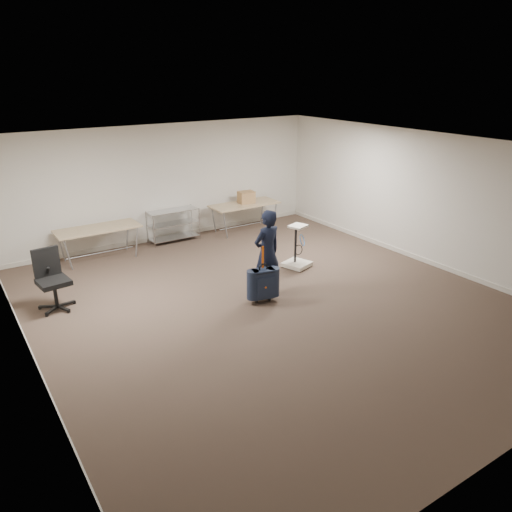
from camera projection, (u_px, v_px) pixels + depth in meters
ground at (272, 304)px, 9.05m from camera, size 9.00×9.00×0.00m
room_shell at (233, 276)px, 10.11m from camera, size 8.00×9.00×9.00m
folding_table_left at (98, 230)px, 10.92m from camera, size 1.80×0.75×0.73m
folding_table_right at (244, 206)px, 12.88m from camera, size 1.80×0.75×0.73m
wire_shelf at (173, 224)px, 12.18m from camera, size 1.22×0.47×0.80m
person at (267, 253)px, 9.21m from camera, size 0.64×0.46×1.63m
suitcase at (263, 284)px, 8.98m from camera, size 0.44×0.31×1.08m
office_chair at (54, 291)px, 8.78m from camera, size 0.66×0.66×1.08m
equipment_cart at (297, 256)px, 10.65m from camera, size 0.64×0.64×0.93m
cardboard_box at (246, 197)px, 12.89m from camera, size 0.43×0.34×0.30m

